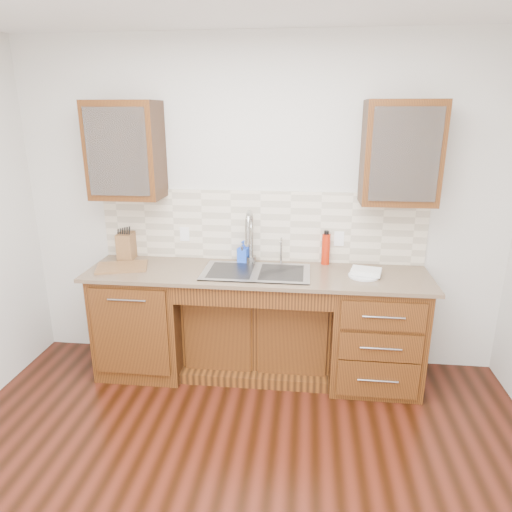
# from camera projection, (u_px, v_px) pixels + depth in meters

# --- Properties ---
(wall_back) EXTENTS (4.00, 0.10, 2.70)m
(wall_back) POSITION_uv_depth(u_px,v_px,m) (261.00, 208.00, 3.81)
(wall_back) COLOR silver
(wall_back) RESTS_ON ground
(base_cabinet_left) EXTENTS (0.70, 0.62, 0.88)m
(base_cabinet_left) POSITION_uv_depth(u_px,v_px,m) (145.00, 319.00, 3.85)
(base_cabinet_left) COLOR #593014
(base_cabinet_left) RESTS_ON ground
(base_cabinet_center) EXTENTS (1.20, 0.44, 0.70)m
(base_cabinet_center) POSITION_uv_depth(u_px,v_px,m) (258.00, 330.00, 3.86)
(base_cabinet_center) COLOR #593014
(base_cabinet_center) RESTS_ON ground
(base_cabinet_right) EXTENTS (0.70, 0.62, 0.88)m
(base_cabinet_right) POSITION_uv_depth(u_px,v_px,m) (374.00, 331.00, 3.65)
(base_cabinet_right) COLOR #593014
(base_cabinet_right) RESTS_ON ground
(countertop) EXTENTS (2.70, 0.65, 0.03)m
(countertop) POSITION_uv_depth(u_px,v_px,m) (256.00, 274.00, 3.60)
(countertop) COLOR #84705B
(countertop) RESTS_ON base_cabinet_left
(backsplash) EXTENTS (2.70, 0.02, 0.59)m
(backsplash) POSITION_uv_depth(u_px,v_px,m) (261.00, 226.00, 3.80)
(backsplash) COLOR beige
(backsplash) RESTS_ON wall_back
(sink) EXTENTS (0.84, 0.46, 0.19)m
(sink) POSITION_uv_depth(u_px,v_px,m) (256.00, 283.00, 3.60)
(sink) COLOR #9E9EA5
(sink) RESTS_ON countertop
(faucet) EXTENTS (0.04, 0.04, 0.40)m
(faucet) POSITION_uv_depth(u_px,v_px,m) (251.00, 240.00, 3.74)
(faucet) COLOR #999993
(faucet) RESTS_ON countertop
(filter_tap) EXTENTS (0.02, 0.02, 0.24)m
(filter_tap) POSITION_uv_depth(u_px,v_px,m) (281.00, 250.00, 3.75)
(filter_tap) COLOR #999993
(filter_tap) RESTS_ON countertop
(upper_cabinet_left) EXTENTS (0.55, 0.34, 0.75)m
(upper_cabinet_left) POSITION_uv_depth(u_px,v_px,m) (126.00, 150.00, 3.58)
(upper_cabinet_left) COLOR #593014
(upper_cabinet_left) RESTS_ON wall_back
(upper_cabinet_right) EXTENTS (0.55, 0.34, 0.75)m
(upper_cabinet_right) POSITION_uv_depth(u_px,v_px,m) (401.00, 153.00, 3.35)
(upper_cabinet_right) COLOR #593014
(upper_cabinet_right) RESTS_ON wall_back
(outlet_left) EXTENTS (0.08, 0.01, 0.12)m
(outlet_left) POSITION_uv_depth(u_px,v_px,m) (185.00, 234.00, 3.88)
(outlet_left) COLOR white
(outlet_left) RESTS_ON backsplash
(outlet_right) EXTENTS (0.08, 0.01, 0.12)m
(outlet_right) POSITION_uv_depth(u_px,v_px,m) (339.00, 239.00, 3.74)
(outlet_right) COLOR white
(outlet_right) RESTS_ON backsplash
(soap_bottle) EXTENTS (0.10, 0.10, 0.18)m
(soap_bottle) POSITION_uv_depth(u_px,v_px,m) (243.00, 252.00, 3.80)
(soap_bottle) COLOR blue
(soap_bottle) RESTS_ON countertop
(water_bottle) EXTENTS (0.08, 0.08, 0.25)m
(water_bottle) POSITION_uv_depth(u_px,v_px,m) (326.00, 249.00, 3.74)
(water_bottle) COLOR #B32009
(water_bottle) RESTS_ON countertop
(plate) EXTENTS (0.29, 0.29, 0.01)m
(plate) POSITION_uv_depth(u_px,v_px,m) (364.00, 276.00, 3.49)
(plate) COLOR silver
(plate) RESTS_ON countertop
(dish_towel) EXTENTS (0.25, 0.21, 0.04)m
(dish_towel) POSITION_uv_depth(u_px,v_px,m) (366.00, 271.00, 3.51)
(dish_towel) COLOR beige
(dish_towel) RESTS_ON plate
(knife_block) EXTENTS (0.14, 0.22, 0.23)m
(knife_block) POSITION_uv_depth(u_px,v_px,m) (127.00, 246.00, 3.89)
(knife_block) COLOR brown
(knife_block) RESTS_ON countertop
(cutting_board) EXTENTS (0.46, 0.38, 0.02)m
(cutting_board) POSITION_uv_depth(u_px,v_px,m) (122.00, 267.00, 3.68)
(cutting_board) COLOR brown
(cutting_board) RESTS_ON countertop
(cup_left_a) EXTENTS (0.14, 0.14, 0.09)m
(cup_left_a) POSITION_uv_depth(u_px,v_px,m) (115.00, 158.00, 3.60)
(cup_left_a) COLOR white
(cup_left_a) RESTS_ON upper_cabinet_left
(cup_left_b) EXTENTS (0.11, 0.11, 0.09)m
(cup_left_b) POSITION_uv_depth(u_px,v_px,m) (145.00, 158.00, 3.58)
(cup_left_b) COLOR white
(cup_left_b) RESTS_ON upper_cabinet_left
(cup_right_a) EXTENTS (0.16, 0.16, 0.10)m
(cup_right_a) POSITION_uv_depth(u_px,v_px,m) (383.00, 160.00, 3.38)
(cup_right_a) COLOR white
(cup_right_a) RESTS_ON upper_cabinet_right
(cup_right_b) EXTENTS (0.13, 0.13, 0.10)m
(cup_right_b) POSITION_uv_depth(u_px,v_px,m) (412.00, 160.00, 3.35)
(cup_right_b) COLOR white
(cup_right_b) RESTS_ON upper_cabinet_right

